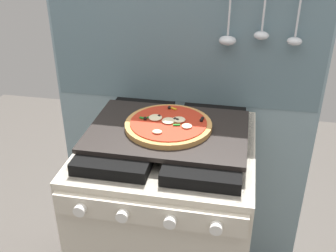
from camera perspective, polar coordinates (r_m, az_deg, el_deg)
kitchen_backsplash at (r=1.73m, az=2.16°, el=1.11°), size 1.10×0.09×1.55m
stove at (r=1.66m, az=-0.01°, el=-14.66°), size 0.60×0.64×0.90m
baking_tray at (r=1.39m, az=0.00°, el=-0.65°), size 0.54×0.38×0.02m
pizza_left at (r=1.38m, az=0.20°, el=0.19°), size 0.30×0.30×0.03m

